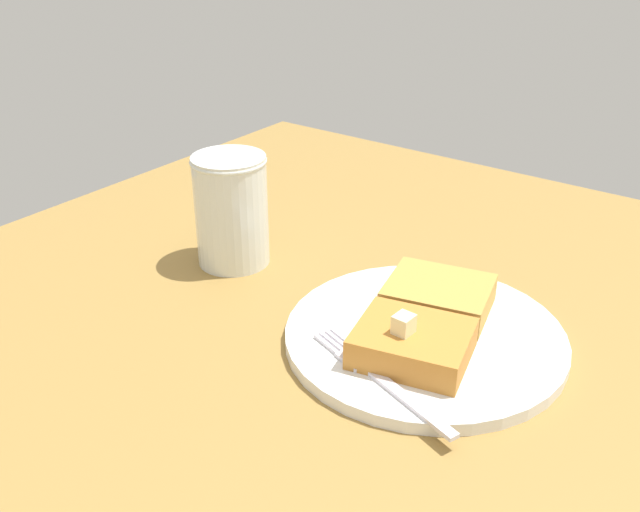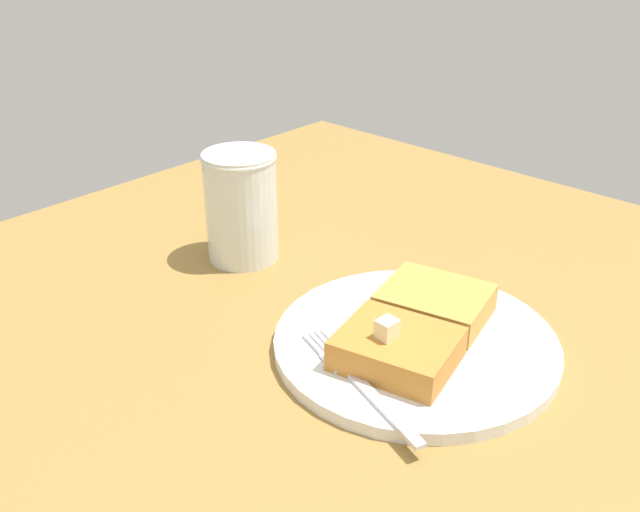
{
  "view_description": "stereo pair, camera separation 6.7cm",
  "coord_description": "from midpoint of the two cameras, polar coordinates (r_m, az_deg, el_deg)",
  "views": [
    {
      "loc": [
        -36.98,
        -20.44,
        37.46
      ],
      "look_at": [
        10.79,
        14.57,
        6.9
      ],
      "focal_mm": 40.0,
      "sensor_mm": 36.0,
      "label": 1
    },
    {
      "loc": [
        -32.75,
        -25.58,
        37.46
      ],
      "look_at": [
        10.79,
        14.57,
        6.9
      ],
      "focal_mm": 40.0,
      "sensor_mm": 36.0,
      "label": 2
    }
  ],
  "objects": [
    {
      "name": "table_surface",
      "position": [
        0.55,
        2.19,
        -13.69
      ],
      "size": [
        108.68,
        108.68,
        2.4
      ],
      "primitive_type": "cube",
      "color": "olive",
      "rests_on": "ground"
    },
    {
      "name": "plate",
      "position": [
        0.62,
        5.34,
        -6.5
      ],
      "size": [
        24.2,
        24.2,
        1.12
      ],
      "color": "white",
      "rests_on": "table_surface"
    },
    {
      "name": "toast_slice_left",
      "position": [
        0.58,
        4.13,
        -7.09
      ],
      "size": [
        9.51,
        10.55,
        2.61
      ],
      "primitive_type": "cube",
      "rotation": [
        0.0,
        0.0,
        0.23
      ],
      "color": "#BE7A30",
      "rests_on": "plate"
    },
    {
      "name": "toast_slice_middle",
      "position": [
        0.64,
        6.55,
        -3.3
      ],
      "size": [
        9.51,
        10.55,
        2.61
      ],
      "primitive_type": "cube",
      "rotation": [
        0.0,
        0.0,
        0.23
      ],
      "color": "#C19141",
      "rests_on": "plate"
    },
    {
      "name": "butter_pat_primary",
      "position": [
        0.56,
        3.36,
        -5.57
      ],
      "size": [
        1.68,
        1.54,
        1.59
      ],
      "primitive_type": "cube",
      "rotation": [
        0.0,
        0.0,
        3.07
      ],
      "color": "#F3E7B4",
      "rests_on": "toast_slice_left"
    },
    {
      "name": "fork",
      "position": [
        0.56,
        0.92,
        -9.46
      ],
      "size": [
        6.63,
        15.58,
        0.36
      ],
      "color": "silver",
      "rests_on": "plate"
    },
    {
      "name": "syrup_jar",
      "position": [
        0.74,
        -9.65,
        3.26
      ],
      "size": [
        7.69,
        7.69,
        11.61
      ],
      "color": "#491D09",
      "rests_on": "table_surface"
    }
  ]
}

